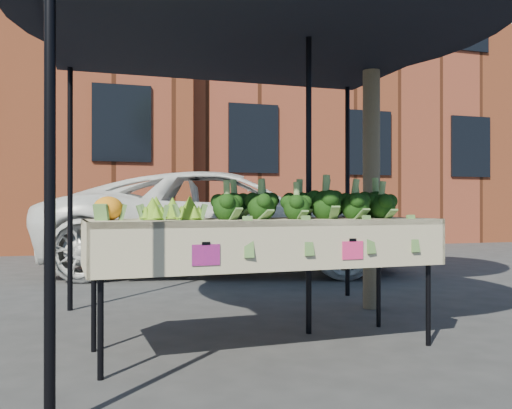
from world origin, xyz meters
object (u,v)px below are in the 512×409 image
object	(u,v)px
canopy	(263,157)
street_tree	(371,61)
vehicle	(227,93)
table	(264,284)

from	to	relation	value
canopy	street_tree	size ratio (longest dim) A/B	0.66
canopy	vehicle	world-z (taller)	vehicle
table	vehicle	world-z (taller)	vehicle
canopy	street_tree	distance (m)	1.83
canopy	vehicle	size ratio (longest dim) A/B	0.59
table	canopy	xyz separation A→B (m)	(0.12, 0.41, 0.92)
street_tree	table	bearing A→B (deg)	-142.45
table	vehicle	xyz separation A→B (m)	(0.84, 4.40, 2.24)
table	vehicle	distance (m)	5.01
table	canopy	size ratio (longest dim) A/B	0.77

